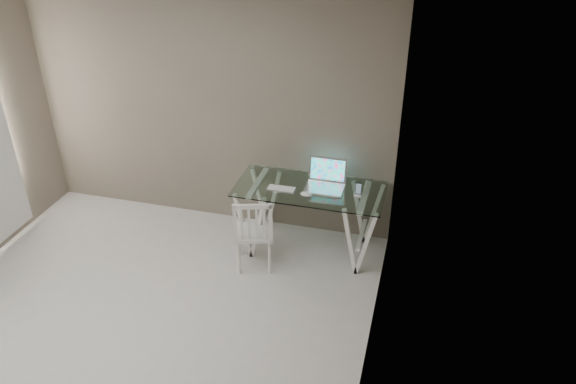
# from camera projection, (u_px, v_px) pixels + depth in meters

# --- Properties ---
(room) EXTENTS (4.50, 4.52, 2.71)m
(room) POSITION_uv_depth(u_px,v_px,m) (77.00, 171.00, 3.90)
(room) COLOR beige
(room) RESTS_ON ground
(desk) EXTENTS (1.50, 0.70, 0.75)m
(desk) POSITION_uv_depth(u_px,v_px,m) (309.00, 219.00, 5.82)
(desk) COLOR silver
(desk) RESTS_ON ground
(chair) EXTENTS (0.47, 0.47, 0.83)m
(chair) POSITION_uv_depth(u_px,v_px,m) (254.00, 231.00, 5.50)
(chair) COLOR silver
(chair) RESTS_ON ground
(laptop) EXTENTS (0.39, 0.32, 0.27)m
(laptop) POSITION_uv_depth(u_px,v_px,m) (326.00, 180.00, 5.64)
(laptop) COLOR silver
(laptop) RESTS_ON desk
(keyboard) EXTENTS (0.29, 0.12, 0.01)m
(keyboard) POSITION_uv_depth(u_px,v_px,m) (281.00, 189.00, 5.62)
(keyboard) COLOR silver
(keyboard) RESTS_ON desk
(mouse) EXTENTS (0.12, 0.07, 0.04)m
(mouse) POSITION_uv_depth(u_px,v_px,m) (306.00, 194.00, 5.50)
(mouse) COLOR white
(mouse) RESTS_ON desk
(phone_dock) EXTENTS (0.07, 0.07, 0.13)m
(phone_dock) POSITION_uv_depth(u_px,v_px,m) (358.00, 192.00, 5.50)
(phone_dock) COLOR white
(phone_dock) RESTS_ON desk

